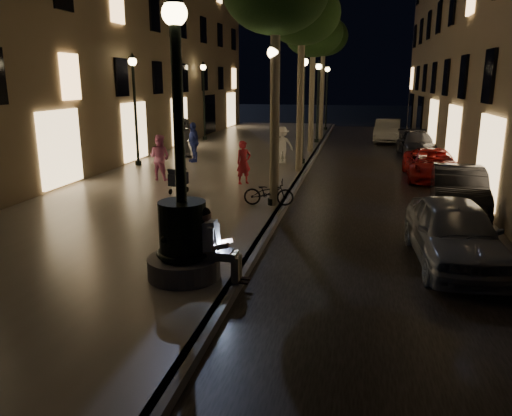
% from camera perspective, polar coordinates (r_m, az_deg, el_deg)
% --- Properties ---
extents(ground, '(120.00, 120.00, 0.00)m').
position_cam_1_polar(ground, '(22.03, 5.72, 4.18)').
color(ground, black).
rests_on(ground, ground).
extents(cobble_lane, '(6.00, 45.00, 0.02)m').
position_cam_1_polar(cobble_lane, '(21.94, 13.56, 3.83)').
color(cobble_lane, black).
rests_on(cobble_lane, ground).
extents(promenade, '(8.00, 45.00, 0.20)m').
position_cam_1_polar(promenade, '(22.76, -4.37, 4.79)').
color(promenade, slate).
rests_on(promenade, ground).
extents(curb_strip, '(0.25, 45.00, 0.20)m').
position_cam_1_polar(curb_strip, '(22.01, 5.73, 4.43)').
color(curb_strip, '#59595B').
rests_on(curb_strip, ground).
extents(building_left, '(8.00, 36.00, 15.00)m').
position_cam_1_polar(building_left, '(28.59, -19.61, 20.90)').
color(building_left, '#746448').
rests_on(building_left, ground).
extents(fountain_lamppost, '(1.40, 1.40, 5.21)m').
position_cam_1_polar(fountain_lamppost, '(9.53, -8.39, -2.11)').
color(fountain_lamppost, '#59595B').
rests_on(fountain_lamppost, promenade).
extents(seated_man_laptop, '(1.04, 0.35, 1.41)m').
position_cam_1_polar(seated_man_laptop, '(9.42, -4.80, -3.94)').
color(seated_man_laptop, '#9C906E').
rests_on(seated_man_laptop, promenade).
extents(tree_second, '(3.00, 3.00, 7.40)m').
position_cam_1_polar(tree_second, '(20.85, 5.30, 21.09)').
color(tree_second, '#6B604C').
rests_on(tree_second, promenade).
extents(tree_third, '(3.00, 3.00, 7.20)m').
position_cam_1_polar(tree_third, '(26.78, 6.58, 19.15)').
color(tree_third, '#6B604C').
rests_on(tree_third, promenade).
extents(tree_far, '(3.00, 3.00, 7.50)m').
position_cam_1_polar(tree_far, '(32.76, 7.74, 18.76)').
color(tree_far, '#6B604C').
rests_on(tree_far, promenade).
extents(lamp_curb_a, '(0.36, 0.36, 4.81)m').
position_cam_1_polar(lamp_curb_a, '(14.79, 1.97, 11.86)').
color(lamp_curb_a, black).
rests_on(lamp_curb_a, promenade).
extents(lamp_curb_b, '(0.36, 0.36, 4.81)m').
position_cam_1_polar(lamp_curb_b, '(22.72, 5.43, 12.71)').
color(lamp_curb_b, black).
rests_on(lamp_curb_b, promenade).
extents(lamp_curb_c, '(0.36, 0.36, 4.81)m').
position_cam_1_polar(lamp_curb_c, '(30.68, 7.11, 13.10)').
color(lamp_curb_c, black).
rests_on(lamp_curb_c, promenade).
extents(lamp_curb_d, '(0.36, 0.36, 4.81)m').
position_cam_1_polar(lamp_curb_d, '(38.66, 8.10, 13.33)').
color(lamp_curb_d, black).
rests_on(lamp_curb_d, promenade).
extents(lamp_left_b, '(0.36, 0.36, 4.81)m').
position_cam_1_polar(lamp_left_b, '(22.70, -13.72, 12.37)').
color(lamp_left_b, black).
rests_on(lamp_left_b, promenade).
extents(lamp_left_c, '(0.36, 0.36, 4.81)m').
position_cam_1_polar(lamp_left_c, '(32.04, -6.00, 13.19)').
color(lamp_left_c, black).
rests_on(lamp_left_c, promenade).
extents(stroller, '(0.53, 0.95, 0.96)m').
position_cam_1_polar(stroller, '(16.88, -8.88, 3.27)').
color(stroller, black).
rests_on(stroller, promenade).
extents(car_front, '(1.92, 4.27, 1.42)m').
position_cam_1_polar(car_front, '(11.57, 21.69, -2.61)').
color(car_front, '#929598').
rests_on(car_front, ground).
extents(car_second, '(1.88, 4.35, 1.39)m').
position_cam_1_polar(car_second, '(16.13, 22.14, 1.91)').
color(car_second, black).
rests_on(car_second, ground).
extents(car_third, '(2.03, 4.39, 1.22)m').
position_cam_1_polar(car_third, '(21.21, 19.50, 4.70)').
color(car_third, maroon).
rests_on(car_third, ground).
extents(car_rear, '(1.97, 4.44, 1.27)m').
position_cam_1_polar(car_rear, '(27.62, 17.89, 6.96)').
color(car_rear, '#2D2C31').
rests_on(car_rear, ground).
extents(car_fifth, '(1.91, 4.53, 1.45)m').
position_cam_1_polar(car_fifth, '(33.51, 14.79, 8.55)').
color(car_fifth, '#AEAEA8').
rests_on(car_fifth, ground).
extents(pedestrian_red, '(0.68, 0.66, 1.57)m').
position_cam_1_polar(pedestrian_red, '(18.19, -1.42, 5.23)').
color(pedestrian_red, '#BA2531').
rests_on(pedestrian_red, promenade).
extents(pedestrian_pink, '(0.94, 0.79, 1.72)m').
position_cam_1_polar(pedestrian_pink, '(19.24, -10.95, 5.70)').
color(pedestrian_pink, pink).
rests_on(pedestrian_pink, promenade).
extents(pedestrian_white, '(1.23, 1.04, 1.65)m').
position_cam_1_polar(pedestrian_white, '(22.90, 3.02, 7.22)').
color(pedestrian_white, white).
rests_on(pedestrian_white, promenade).
extents(pedestrian_blue, '(1.03, 1.10, 1.82)m').
position_cam_1_polar(pedestrian_blue, '(23.36, -7.17, 7.48)').
color(pedestrian_blue, navy).
rests_on(pedestrian_blue, promenade).
extents(pedestrian_dark, '(0.92, 1.10, 1.91)m').
position_cam_1_polar(pedestrian_dark, '(24.69, -8.20, 7.93)').
color(pedestrian_dark, '#37383D').
rests_on(pedestrian_dark, promenade).
extents(bicycle, '(1.56, 0.68, 0.79)m').
position_cam_1_polar(bicycle, '(15.09, 1.46, 1.80)').
color(bicycle, black).
rests_on(bicycle, promenade).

